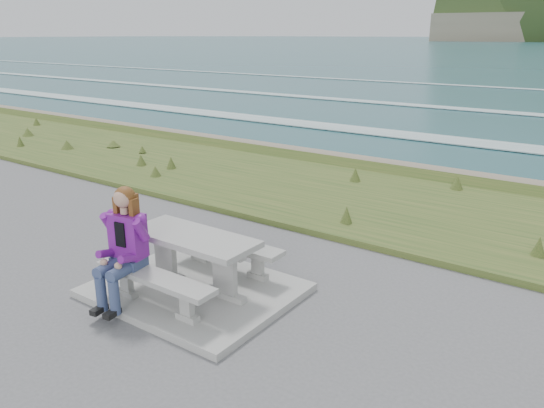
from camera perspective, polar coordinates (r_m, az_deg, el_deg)
name	(u,v)px	position (r m, az deg, el deg)	size (l,w,h in m)	color
concrete_slab	(195,290)	(7.36, -8.26, -9.12)	(2.60, 2.10, 0.10)	gray
picnic_table	(193,247)	(7.10, -8.49, -4.56)	(1.80, 0.75, 0.75)	gray
bench_landward	(155,282)	(6.76, -12.52, -8.19)	(1.80, 0.35, 0.45)	gray
bench_seaward	(228,247)	(7.67, -4.79, -4.58)	(1.80, 0.35, 0.45)	gray
grass_verge	(360,202)	(11.24, 9.49, 0.18)	(160.00, 4.50, 0.22)	#2A481B
shore_drop	(412,174)	(13.82, 14.84, 3.16)	(160.00, 0.80, 2.20)	#6A634F
ocean	(534,138)	(30.56, 26.39, 6.40)	(1600.00, 1600.00, 0.09)	#1F4F57
seated_woman	(121,263)	(6.90, -15.93, -6.08)	(0.53, 0.81, 1.49)	navy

